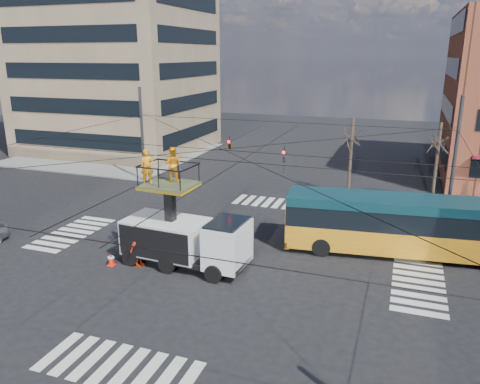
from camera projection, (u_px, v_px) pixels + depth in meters
name	position (u px, v px, depth m)	size (l,w,h in m)	color
ground	(223.00, 256.00, 25.48)	(120.00, 120.00, 0.00)	black
sidewalk_nw	(116.00, 154.00, 51.19)	(18.00, 18.00, 0.12)	slate
crosswalks	(223.00, 255.00, 25.48)	(22.40, 22.40, 0.02)	silver
building_tower	(113.00, 11.00, 49.95)	(18.06, 16.06, 30.00)	#7D694F
overhead_network	(224.00, 178.00, 24.65)	(24.24, 24.24, 8.00)	#2D2D30
tree_a	(352.00, 137.00, 34.75)	(2.00, 2.00, 6.00)	#382B21
tree_b	(439.00, 142.00, 32.81)	(2.00, 2.00, 6.00)	#382B21
utility_truck	(185.00, 228.00, 23.80)	(7.12, 2.98, 6.11)	black
city_bus	(410.00, 225.00, 25.12)	(13.42, 4.13, 3.20)	orange
traffic_cone	(111.00, 259.00, 24.23)	(0.36, 0.36, 0.68)	#FF190A
worker_ground	(138.00, 249.00, 23.96)	(1.11, 0.46, 1.89)	red
flagger	(323.00, 230.00, 26.39)	(1.27, 0.73, 1.97)	orange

